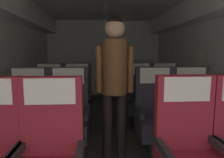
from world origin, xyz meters
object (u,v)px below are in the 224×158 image
Objects in this scene: seat_b_left_window at (28,119)px; seat_c_right_aisle at (165,98)px; seat_c_left_window at (49,100)px; seat_c_left_aisle at (77,99)px; seat_b_right_aisle at (192,115)px; seat_a_right_window at (189,154)px; seat_b_left_aisle at (68,118)px; flight_attendant at (115,73)px; seat_b_right_window at (156,116)px; seat_c_right_window at (139,98)px.

seat_b_left_window is 1.00× the size of seat_c_right_aisle.
seat_c_left_window and seat_c_left_aisle have the same top height.
seat_b_right_aisle and seat_c_right_aisle have the same top height.
seat_a_right_window is at bearing -31.36° from seat_b_left_window.
seat_c_left_aisle is (-1.08, 1.95, 0.00)m from seat_a_right_window.
seat_a_right_window and seat_b_left_aisle have the same top height.
flight_attendant is (-1.02, -0.15, 0.57)m from seat_b_right_aisle.
seat_b_left_aisle is 1.00× the size of seat_c_left_aisle.
seat_b_right_window is 1.09m from seat_c_right_aisle.
seat_b_right_window is 1.00× the size of seat_c_left_aisle.
seat_b_right_aisle is at bearing -89.16° from seat_c_right_aisle.
seat_b_left_aisle is at bearing -64.37° from seat_c_left_window.
seat_c_left_window is 1.00× the size of seat_c_right_window.
seat_b_right_window is 1.47m from seat_c_left_aisle.
seat_b_right_aisle is 1.00× the size of seat_c_left_aisle.
seat_b_right_aisle is (0.49, 0.96, 0.00)m from seat_a_right_window.
seat_a_right_window is at bearing -103.82° from seat_c_right_aisle.
seat_b_left_window is at bearing 179.89° from seat_b_right_window.
seat_b_right_window is 1.00× the size of seat_c_left_window.
seat_b_left_window is (-1.57, 0.96, 0.00)m from seat_a_right_window.
seat_b_left_window is 1.58m from seat_b_right_window.
seat_b_right_window is (0.01, 0.95, 0.00)m from seat_a_right_window.
seat_c_left_window is at bearing 154.25° from seat_b_right_aisle.
seat_b_left_aisle and seat_b_right_window have the same top height.
seat_c_left_window is at bearing -52.48° from flight_attendant.
seat_a_right_window is 1.00× the size of seat_b_right_aisle.
seat_c_left_window is (-1.57, 0.99, 0.00)m from seat_b_right_window.
seat_a_right_window is at bearing -117.25° from seat_b_right_aisle.
seat_c_right_aisle is at bearing 32.25° from seat_b_left_aisle.
seat_b_right_aisle and seat_c_left_window have the same top height.
seat_c_left_aisle is at bearing 147.63° from seat_b_right_aisle.
seat_b_left_aisle is 1.85m from seat_c_right_aisle.
flight_attendant reaches higher than seat_c_left_window.
seat_b_right_window is 1.00× the size of seat_c_right_aisle.
seat_c_left_window is 1.00× the size of seat_c_right_aisle.
seat_c_right_aisle is at bearing 25.70° from seat_b_left_window.
seat_b_right_window is 0.80m from flight_attendant.
seat_c_right_aisle is 1.00× the size of seat_c_right_window.
seat_b_right_aisle is (1.58, -0.00, 0.00)m from seat_b_left_aisle.
seat_c_right_window is at bearing 31.83° from seat_b_left_window.
seat_b_left_window is 1.00× the size of seat_c_left_window.
flight_attendant is at bearing -164.65° from seat_b_right_window.
flight_attendant is at bearing -8.14° from seat_b_left_window.
flight_attendant is at bearing -115.08° from seat_c_right_window.
seat_a_right_window is at bearing -90.07° from seat_c_right_window.
seat_b_right_window is 0.98m from seat_c_right_window.
flight_attendant reaches higher than seat_b_right_aisle.
seat_b_left_window is 0.99m from seat_c_left_window.
seat_a_right_window is 1.00× the size of seat_c_left_window.
seat_b_left_aisle is 1.00× the size of seat_b_right_aisle.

